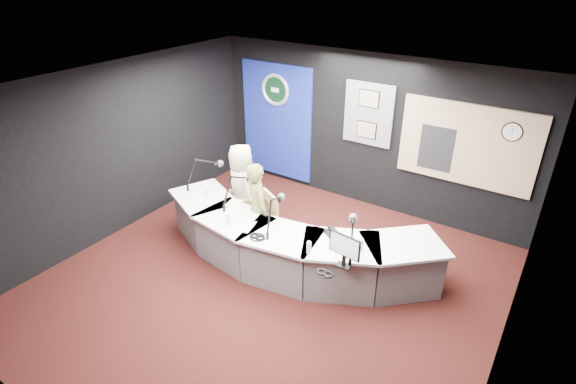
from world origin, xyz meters
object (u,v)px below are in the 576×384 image
Objects in this scene: broadcast_desk at (287,244)px; armchair_right at (258,221)px; person_woman at (258,209)px; person_man at (242,188)px; armchair_left at (243,201)px.

broadcast_desk is 4.22× the size of armchair_right.
person_man is at bearing 1.32° from person_woman.
person_man reaches higher than armchair_left.
person_man is (-0.63, 0.41, 0.23)m from armchair_right.
person_man is at bearing 175.56° from armchair_right.
armchair_right is 0.79m from person_man.
person_man is (0.00, 0.00, 0.26)m from armchair_left.
person_man is at bearing 158.50° from broadcast_desk.
person_man is at bearing 0.00° from armchair_left.
armchair_left is 0.66× the size of person_man.
person_woman is (0.63, -0.41, 0.25)m from armchair_left.
person_woman is at bearing 179.83° from person_man.
person_woman reaches higher than broadcast_desk.
person_man is 0.75m from person_woman.
broadcast_desk is at bearing 3.68° from armchair_left.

